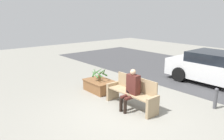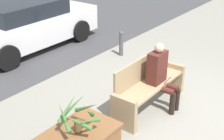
# 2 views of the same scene
# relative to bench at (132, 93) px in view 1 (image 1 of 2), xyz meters

# --- Properties ---
(ground_plane) EXTENTS (30.00, 30.00, 0.00)m
(ground_plane) POSITION_rel_bench_xyz_m (0.23, -0.54, -0.46)
(ground_plane) COLOR gray
(road_surface) EXTENTS (20.00, 6.00, 0.01)m
(road_surface) POSITION_rel_bench_xyz_m (0.23, 5.35, -0.45)
(road_surface) COLOR #424244
(road_surface) RESTS_ON ground_plane
(bench) EXTENTS (1.82, 0.49, 0.95)m
(bench) POSITION_rel_bench_xyz_m (0.00, 0.00, 0.00)
(bench) COLOR tan
(bench) RESTS_ON ground_plane
(person_seated) EXTENTS (0.39, 0.57, 1.26)m
(person_seated) POSITION_rel_bench_xyz_m (0.12, -0.17, 0.24)
(person_seated) COLOR #51231E
(person_seated) RESTS_ON ground_plane
(planter_box) EXTENTS (1.15, 0.80, 0.42)m
(planter_box) POSITION_rel_bench_xyz_m (-1.81, 0.07, -0.23)
(planter_box) COLOR brown
(planter_box) RESTS_ON ground_plane
(potted_plant) EXTENTS (0.59, 0.60, 0.51)m
(potted_plant) POSITION_rel_bench_xyz_m (-1.81, 0.07, 0.25)
(potted_plant) COLOR brown
(potted_plant) RESTS_ON planter_box
(parked_car) EXTENTS (4.06, 1.98, 1.32)m
(parked_car) POSITION_rel_bench_xyz_m (0.64, 4.34, 0.21)
(parked_car) COLOR silver
(parked_car) RESTS_ON ground_plane
(bollard_post) EXTENTS (0.12, 0.12, 0.67)m
(bollard_post) POSITION_rel_bench_xyz_m (1.74, 1.86, -0.10)
(bollard_post) COLOR #4C4C51
(bollard_post) RESTS_ON ground_plane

